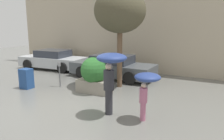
% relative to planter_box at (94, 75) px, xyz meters
% --- Properties ---
extents(ground_plane, '(40.00, 40.00, 0.00)m').
position_rel_planter_box_xyz_m(ground_plane, '(-0.08, -1.54, -0.78)').
color(ground_plane, slate).
extents(building_facade, '(18.00, 0.30, 6.00)m').
position_rel_planter_box_xyz_m(building_facade, '(-0.08, 4.96, 2.22)').
color(building_facade, '#B7A88E').
rests_on(building_facade, ground).
extents(planter_box, '(1.50, 1.12, 1.53)m').
position_rel_planter_box_xyz_m(planter_box, '(0.00, 0.00, 0.00)').
color(planter_box, gray).
rests_on(planter_box, ground).
extents(person_adult, '(0.93, 0.93, 2.01)m').
position_rel_planter_box_xyz_m(person_adult, '(1.74, -1.80, 0.76)').
color(person_adult, '#2D2D33').
rests_on(person_adult, ground).
extents(person_child, '(0.77, 0.77, 1.48)m').
position_rel_planter_box_xyz_m(person_child, '(2.86, -1.70, 0.40)').
color(person_child, '#B76684').
rests_on(person_child, ground).
extents(parked_car_near, '(4.62, 2.08, 1.24)m').
position_rel_planter_box_xyz_m(parked_car_near, '(-0.54, 2.77, -0.20)').
color(parked_car_near, '#4C5156').
rests_on(parked_car_near, ground).
extents(parked_car_far, '(4.49, 2.21, 1.24)m').
position_rel_planter_box_xyz_m(parked_car_far, '(-5.12, 3.19, -0.20)').
color(parked_car_far, '#B7BCC1').
rests_on(parked_car_far, ground).
extents(street_tree, '(2.29, 2.29, 4.42)m').
position_rel_planter_box_xyz_m(street_tree, '(0.56, 1.32, 2.63)').
color(street_tree, brown).
rests_on(street_tree, ground).
extents(parking_meter, '(0.14, 0.14, 1.17)m').
position_rel_planter_box_xyz_m(parking_meter, '(-1.91, 0.04, 0.06)').
color(parking_meter, '#595B60').
rests_on(parking_meter, ground).
extents(newspaper_box, '(0.50, 0.44, 0.90)m').
position_rel_planter_box_xyz_m(newspaper_box, '(-3.08, -0.86, -0.33)').
color(newspaper_box, navy).
rests_on(newspaper_box, ground).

